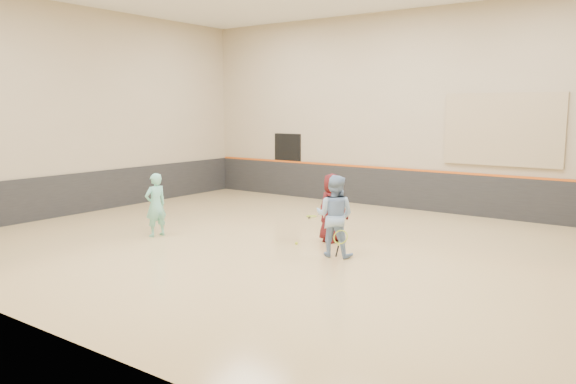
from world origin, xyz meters
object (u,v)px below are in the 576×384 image
Objects in this scene: girl at (156,205)px; instructor at (335,216)px; young_man at (332,208)px; spare_racket at (311,215)px.

instructor reaches higher than girl.
girl is at bearing 138.79° from young_man.
girl is 4.26m from young_man.
young_man reaches higher than spare_racket.
girl is 4.56m from instructor.
young_man is at bearing 127.27° from girl.
girl is 2.27× the size of spare_racket.
girl is 4.65m from spare_racket.
spare_racket is at bearing -62.12° from instructor.
instructor is (4.46, 0.94, 0.09)m from girl.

